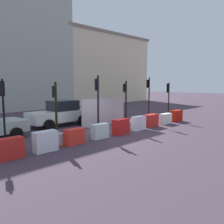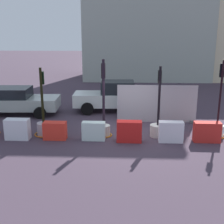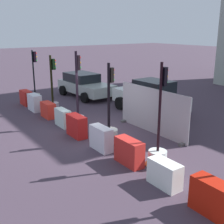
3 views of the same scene
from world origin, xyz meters
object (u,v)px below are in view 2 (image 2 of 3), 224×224
at_px(traffic_light_2, 104,121).
at_px(traffic_light_3, 158,125).
at_px(construction_barrier_2, 55,131).
at_px(car_silver_hatchback, 17,100).
at_px(construction_barrier_1, 18,129).
at_px(car_white_van, 113,97).
at_px(construction_barrier_3, 94,131).
at_px(traffic_light_4, 217,125).
at_px(traffic_light_1, 44,123).
at_px(construction_barrier_4, 129,131).
at_px(construction_barrier_5, 171,132).
at_px(construction_barrier_6, 207,132).

distance_m(traffic_light_2, traffic_light_3, 2.44).
relative_size(construction_barrier_2, car_silver_hatchback, 0.22).
relative_size(construction_barrier_1, car_white_van, 0.23).
bearing_deg(construction_barrier_2, construction_barrier_3, -0.61).
bearing_deg(traffic_light_4, traffic_light_3, -177.84).
distance_m(traffic_light_3, construction_barrier_3, 2.91).
bearing_deg(car_silver_hatchback, construction_barrier_1, -70.04).
height_order(traffic_light_1, traffic_light_4, traffic_light_4).
xyz_separation_m(construction_barrier_4, construction_barrier_5, (1.77, 0.05, -0.01)).
distance_m(construction_barrier_3, car_white_van, 4.91).
xyz_separation_m(traffic_light_1, construction_barrier_1, (-0.99, -0.64, -0.09)).
relative_size(traffic_light_1, traffic_light_3, 0.97).
bearing_deg(traffic_light_1, car_silver_hatchback, 125.76).
bearing_deg(construction_barrier_3, car_silver_hatchback, 140.18).
bearing_deg(construction_barrier_4, construction_barrier_3, 175.37).
relative_size(traffic_light_1, car_silver_hatchback, 0.68).
relative_size(construction_barrier_5, car_silver_hatchback, 0.23).
height_order(construction_barrier_4, construction_barrier_5, construction_barrier_4).
distance_m(construction_barrier_4, construction_barrier_5, 1.77).
bearing_deg(car_silver_hatchback, construction_barrier_6, -22.45).
relative_size(traffic_light_4, construction_barrier_5, 3.28).
relative_size(construction_barrier_2, car_white_van, 0.22).
height_order(construction_barrier_3, construction_barrier_5, construction_barrier_5).
relative_size(construction_barrier_6, car_silver_hatchback, 0.25).
bearing_deg(construction_barrier_5, car_white_van, 118.54).
relative_size(construction_barrier_4, construction_barrier_6, 0.95).
relative_size(construction_barrier_5, car_white_van, 0.23).
distance_m(traffic_light_1, traffic_light_4, 7.84).
relative_size(traffic_light_3, traffic_light_4, 0.92).
height_order(traffic_light_1, construction_barrier_5, traffic_light_1).
height_order(construction_barrier_1, car_white_van, car_white_van).
distance_m(traffic_light_4, construction_barrier_5, 2.32).
relative_size(construction_barrier_1, construction_barrier_3, 1.04).
relative_size(traffic_light_3, construction_barrier_6, 2.80).
distance_m(traffic_light_3, construction_barrier_2, 4.58).
relative_size(construction_barrier_2, construction_barrier_4, 0.93).
bearing_deg(construction_barrier_5, traffic_light_1, 173.37).
bearing_deg(traffic_light_1, construction_barrier_2, -41.50).
xyz_separation_m(traffic_light_4, construction_barrier_6, (-0.63, -0.70, -0.10)).
distance_m(construction_barrier_4, car_silver_hatchback, 7.59).
distance_m(traffic_light_3, construction_barrier_1, 6.21).
distance_m(traffic_light_3, construction_barrier_6, 2.11).
height_order(construction_barrier_3, construction_barrier_4, construction_barrier_4).
distance_m(traffic_light_3, car_white_van, 4.77).
bearing_deg(traffic_light_1, construction_barrier_3, -14.05).
distance_m(construction_barrier_2, car_white_van, 5.38).
bearing_deg(construction_barrier_1, construction_barrier_6, 0.48).
bearing_deg(traffic_light_2, construction_barrier_1, -170.33).
bearing_deg(construction_barrier_3, traffic_light_3, 12.29).
distance_m(construction_barrier_3, construction_barrier_6, 4.86).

